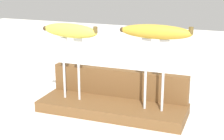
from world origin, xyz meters
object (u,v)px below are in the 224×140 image
Objects in this scene: fork_stand_left at (71,63)px; banana_raised_right at (156,32)px; fork_fallen_far at (172,81)px; banana_raised_left at (70,31)px; fork_stand_right at (154,69)px.

banana_raised_right is at bearing -0.00° from fork_stand_left.
banana_raised_right is at bearing -87.74° from fork_fallen_far.
fork_fallen_far is (0.24, 0.35, -0.14)m from fork_stand_left.
banana_raised_right is (0.25, -0.00, 0.01)m from banana_raised_left.
banana_raised_left reaches higher than fork_fallen_far.
banana_raised_right is (0.25, -0.00, 0.11)m from fork_stand_left.
banana_raised_left is (-0.25, 0.00, 0.09)m from fork_stand_right.
fork_stand_left reaches higher than fork_fallen_far.
fork_fallen_far is at bearing 92.27° from fork_stand_right.
fork_stand_right is 1.02× the size of banana_raised_right.
fork_fallen_far is at bearing 92.26° from banana_raised_right.
banana_raised_right reaches higher than fork_stand_right.
banana_raised_left is at bearing 180.00° from banana_raised_right.
fork_stand_left is at bearing -124.01° from fork_fallen_far.
fork_fallen_far is at bearing 55.98° from banana_raised_left.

